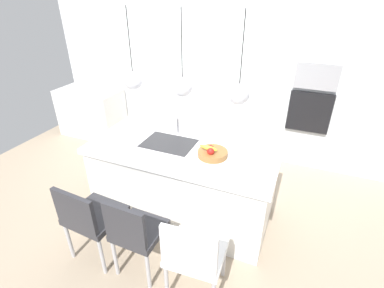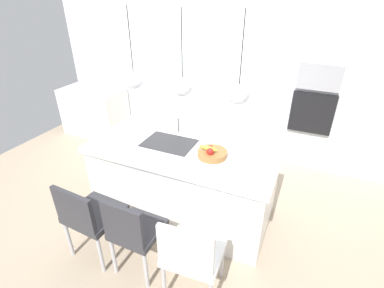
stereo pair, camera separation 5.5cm
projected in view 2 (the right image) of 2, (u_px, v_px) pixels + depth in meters
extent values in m
plane|color=tan|center=(185.00, 210.00, 3.45)|extent=(6.60, 6.60, 0.00)
cube|color=white|center=(231.00, 72.00, 4.15)|extent=(6.00, 0.10, 2.60)
cube|color=white|center=(184.00, 182.00, 3.25)|extent=(1.95, 0.92, 0.83)
cube|color=white|center=(184.00, 149.00, 3.04)|extent=(2.01, 0.98, 0.06)
cube|color=#2D2D30|center=(169.00, 143.00, 3.09)|extent=(0.56, 0.40, 0.02)
cylinder|color=silver|center=(179.00, 125.00, 3.23)|extent=(0.02, 0.02, 0.22)
cylinder|color=silver|center=(175.00, 120.00, 3.12)|extent=(0.02, 0.16, 0.02)
cylinder|color=#9E6B38|center=(212.00, 154.00, 2.83)|extent=(0.30, 0.30, 0.06)
sphere|color=red|center=(210.00, 149.00, 2.80)|extent=(0.08, 0.08, 0.08)
sphere|color=red|center=(210.00, 151.00, 2.76)|extent=(0.07, 0.07, 0.07)
sphere|color=olive|center=(211.00, 149.00, 2.81)|extent=(0.07, 0.07, 0.07)
ellipsoid|color=yellow|center=(208.00, 148.00, 2.77)|extent=(0.19, 0.06, 0.07)
cube|color=white|center=(95.00, 111.00, 5.14)|extent=(1.10, 0.60, 0.83)
cube|color=#9E9EA3|center=(320.00, 77.00, 3.63)|extent=(0.54, 0.08, 0.34)
cube|color=black|center=(312.00, 113.00, 3.87)|extent=(0.56, 0.08, 0.56)
cube|color=#333338|center=(95.00, 214.00, 2.72)|extent=(0.50, 0.48, 0.06)
cube|color=#333338|center=(74.00, 210.00, 2.45)|extent=(0.45, 0.07, 0.36)
cylinder|color=#B2B2B7|center=(128.00, 227.00, 2.91)|extent=(0.04, 0.04, 0.44)
cylinder|color=#B2B2B7|center=(98.00, 214.00, 3.07)|extent=(0.04, 0.04, 0.44)
cylinder|color=#B2B2B7|center=(101.00, 255.00, 2.60)|extent=(0.04, 0.04, 0.44)
cylinder|color=#B2B2B7|center=(69.00, 239.00, 2.77)|extent=(0.04, 0.04, 0.44)
cube|color=#333338|center=(138.00, 229.00, 2.54)|extent=(0.42, 0.42, 0.06)
cube|color=#333338|center=(122.00, 225.00, 2.29)|extent=(0.39, 0.05, 0.38)
cylinder|color=#B2B2B7|center=(166.00, 242.00, 2.74)|extent=(0.04, 0.04, 0.44)
cylinder|color=#B2B2B7|center=(136.00, 230.00, 2.87)|extent=(0.04, 0.04, 0.44)
cylinder|color=#B2B2B7|center=(146.00, 270.00, 2.46)|extent=(0.04, 0.04, 0.44)
cylinder|color=#B2B2B7|center=(114.00, 256.00, 2.59)|extent=(0.04, 0.04, 0.44)
cube|color=white|center=(194.00, 252.00, 2.36)|extent=(0.49, 0.46, 0.06)
cube|color=white|center=(185.00, 251.00, 2.09)|extent=(0.44, 0.07, 0.40)
cylinder|color=#B2B2B7|center=(222.00, 260.00, 2.57)|extent=(0.04, 0.04, 0.40)
cylinder|color=#B2B2B7|center=(181.00, 248.00, 2.69)|extent=(0.04, 0.04, 0.40)
cylinder|color=#B2B2B7|center=(164.00, 281.00, 2.38)|extent=(0.04, 0.04, 0.40)
sphere|color=silver|center=(134.00, 80.00, 2.91)|extent=(0.19, 0.19, 0.19)
cylinder|color=black|center=(130.00, 40.00, 2.72)|extent=(0.01, 0.01, 0.60)
sphere|color=silver|center=(182.00, 87.00, 2.71)|extent=(0.19, 0.19, 0.19)
cylinder|color=black|center=(182.00, 44.00, 2.52)|extent=(0.01, 0.01, 0.60)
sphere|color=silver|center=(238.00, 95.00, 2.52)|extent=(0.19, 0.19, 0.19)
cylinder|color=black|center=(242.00, 48.00, 2.32)|extent=(0.01, 0.01, 0.60)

